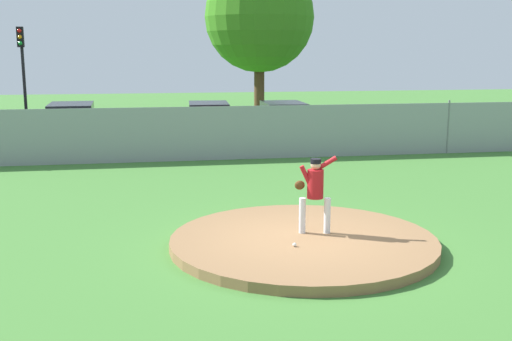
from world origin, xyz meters
The scene contains 11 objects.
ground_plane centered at (0.00, 6.00, 0.00)m, with size 80.00×80.00×0.00m, color #427A33.
asphalt_strip centered at (0.00, 14.50, 0.00)m, with size 44.00×7.00×0.01m, color #2B2B2D.
pitchers_mound centered at (0.00, 0.00, 0.09)m, with size 5.15×5.15×0.19m, color olive.
pitcher_youth centered at (0.28, 0.24, 1.10)m, with size 0.83×0.32×1.54m.
baseball centered at (-0.30, -0.55, 0.22)m, with size 0.07×0.07×0.07m, color white.
chainlink_fence centered at (0.00, 10.00, 0.93)m, with size 40.05×0.07×1.96m.
parked_car_charcoal centered at (-5.90, 14.47, 0.80)m, with size 2.03×4.75×1.67m.
parked_car_red centered at (-0.36, 14.87, 0.77)m, with size 2.00×4.33×1.60m.
parked_car_silver centered at (2.69, 14.09, 0.78)m, with size 1.88×4.30×1.64m.
traffic_light_near centered at (-8.38, 18.55, 3.28)m, with size 0.28×0.46×4.80m.
tree_tall_centre centered at (3.20, 22.64, 5.51)m, with size 5.90×5.90×8.48m.
Camera 1 is at (-2.88, -11.20, 3.71)m, focal length 43.60 mm.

